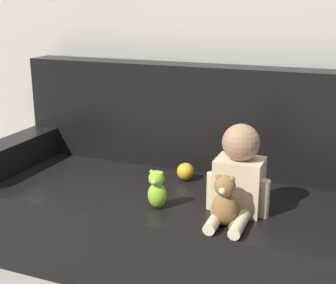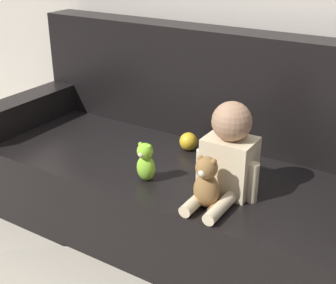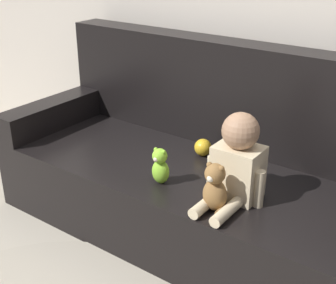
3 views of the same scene
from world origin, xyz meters
TOP-DOWN VIEW (x-y plane):
  - ground_plane at (0.00, 0.00)m, footprint 12.00×12.00m
  - couch at (0.00, 0.08)m, footprint 2.19×0.85m
  - person_baby at (0.27, -0.15)m, footprint 0.28×0.36m
  - teddy_bear_brown at (0.25, -0.30)m, footprint 0.13×0.10m
  - plush_toy_side at (-0.08, -0.25)m, footprint 0.09×0.08m
  - toy_ball at (-0.07, 0.12)m, footprint 0.09×0.09m

SIDE VIEW (x-z plane):
  - ground_plane at x=0.00m, z-range 0.00..0.00m
  - couch at x=0.00m, z-range -0.16..0.79m
  - toy_ball at x=-0.07m, z-range 0.39..0.48m
  - plush_toy_side at x=-0.08m, z-range 0.39..0.57m
  - teddy_bear_brown at x=0.25m, z-range 0.38..0.60m
  - person_baby at x=0.27m, z-range 0.36..0.76m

